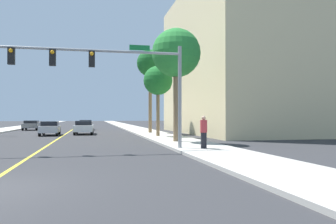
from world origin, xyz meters
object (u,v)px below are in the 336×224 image
Objects in this scene: palm_near at (176,54)px; pedestrian at (204,132)px; car_silver at (50,128)px; palm_far at (150,64)px; car_white at (84,127)px; traffic_signal_mast at (106,68)px; palm_mid at (158,81)px; car_gray at (31,125)px; car_black at (86,125)px.

palm_near is 7.44m from pedestrian.
palm_far is at bearing 2.49° from car_silver.
palm_far is 9.66m from car_white.
palm_far is (5.34, 17.76, 3.07)m from traffic_signal_mast.
pedestrian is (5.17, -0.65, -3.36)m from traffic_signal_mast.
palm_near is 1.70× the size of car_white.
palm_mid is 10.59m from car_white.
palm_near is 1.96× the size of car_gray.
palm_far is 19.50m from pedestrian.
pedestrian is at bearing -7.18° from traffic_signal_mast.
palm_far is 2.07× the size of car_silver.
pedestrian reaches higher than car_white.
car_white is 1.08× the size of car_silver.
palm_mid reaches higher than car_white.
car_white reaches higher than car_black.
pedestrian is at bearing -69.20° from car_white.
car_black is at bearing 108.71° from palm_mid.
traffic_signal_mast is at bearing -113.74° from palm_mid.
car_silver is 2.45× the size of pedestrian.
palm_near is at bearing 43.35° from traffic_signal_mast.
car_white is 2.63× the size of pedestrian.
palm_near is 13.12m from palm_far.
palm_mid is 12.12m from car_silver.
car_black is at bearing 118.46° from palm_far.
pedestrian reaches higher than car_silver.
car_white is at bearing 132.05° from palm_mid.
traffic_signal_mast is 18.13m from car_silver.
traffic_signal_mast is at bearing -75.60° from car_silver.
car_silver is at bearing 104.52° from car_gray.
car_black is (3.17, 13.49, 0.01)m from car_silver.
car_white is at bearing 118.04° from car_gray.
pedestrian reaches higher than car_gray.
pedestrian is (14.08, -31.98, 0.32)m from car_gray.
car_gray is at bearing 105.87° from traffic_signal_mast.
palm_mid is 1.44× the size of car_silver.
palm_far is (0.36, 13.05, 1.26)m from palm_near.
traffic_signal_mast is 18.86m from car_white.
car_black is at bearing 104.30° from palm_near.
palm_mid reaches higher than car_gray.
car_silver is at bearing -156.02° from car_white.
palm_mid is (4.94, 11.23, 0.58)m from traffic_signal_mast.
car_white is 1.01× the size of car_black.
car_white is at bearing -88.01° from car_black.
palm_mid is at bearing 39.78° from pedestrian.
palm_far is at bearing 38.13° from pedestrian.
car_silver is at bearing 67.95° from pedestrian.
palm_near reaches higher than car_black.
palm_near is at bearing 115.92° from car_gray.
car_black is at bearing 172.55° from car_gray.
traffic_signal_mast is 2.62× the size of car_silver.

